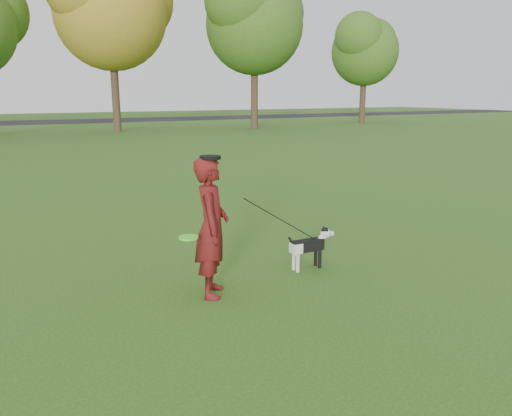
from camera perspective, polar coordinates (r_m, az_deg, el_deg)
ground at (r=7.02m, az=-0.22°, el=-7.28°), size 120.00×120.00×0.00m
road at (r=46.01m, az=-24.14°, el=8.93°), size 120.00×7.00×0.02m
man at (r=6.03m, az=-5.09°, el=-2.22°), size 0.64×0.74×1.71m
dog at (r=7.09m, az=6.27°, el=-4.11°), size 0.77×0.15×0.59m
man_held_items at (r=6.57m, az=3.02°, el=-1.45°), size 2.15×0.43×1.33m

